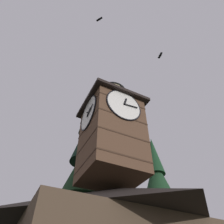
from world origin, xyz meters
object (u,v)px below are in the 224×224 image
(clock_tower, at_px, (111,130))
(pine_tree_behind, at_px, (80,205))
(pine_tree_aside, at_px, (163,222))
(flying_bird_high, at_px, (160,55))
(flying_bird_low, at_px, (99,19))

(clock_tower, height_order, pine_tree_behind, pine_tree_behind)
(pine_tree_aside, relative_size, flying_bird_high, 23.80)
(clock_tower, distance_m, flying_bird_high, 8.39)
(pine_tree_aside, height_order, flying_bird_low, flying_bird_low)
(clock_tower, relative_size, flying_bird_high, 14.06)
(clock_tower, distance_m, pine_tree_aside, 9.59)
(flying_bird_high, xyz_separation_m, flying_bird_low, (6.09, 0.39, 0.29))
(flying_bird_high, bearing_deg, pine_tree_aside, -117.47)
(flying_bird_low, bearing_deg, pine_tree_behind, -108.16)
(clock_tower, height_order, flying_bird_low, flying_bird_low)
(flying_bird_high, relative_size, flying_bird_low, 1.25)
(pine_tree_aside, height_order, flying_bird_high, flying_bird_high)
(flying_bird_high, height_order, flying_bird_low, flying_bird_low)
(clock_tower, distance_m, pine_tree_behind, 6.43)
(clock_tower, xyz_separation_m, flying_bird_high, (-3.10, 3.40, 7.02))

